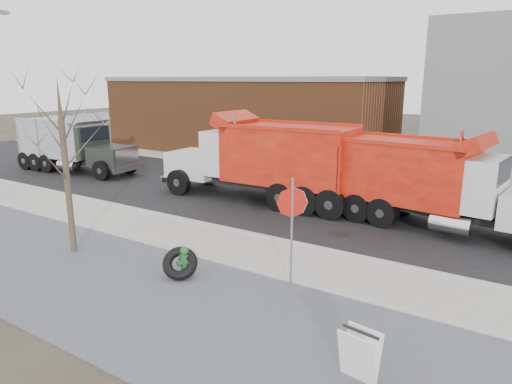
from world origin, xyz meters
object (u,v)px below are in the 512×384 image
Objects in this scene: fire_hydrant at (185,262)px; dump_truck_grey at (73,142)px; dump_truck_red_b at (265,158)px; truck_tire at (180,263)px; stop_sign at (292,214)px; dump_truck_red_a at (430,180)px; sandwich_board at (359,355)px.

fire_hydrant is 16.43m from dump_truck_grey.
dump_truck_red_b is (-2.27, 7.70, 1.51)m from fire_hydrant.
stop_sign is at bearing 23.12° from truck_tire.
truck_tire is 0.14× the size of dump_truck_red_a.
truck_tire is 0.43× the size of stop_sign.
fire_hydrant is at bearing 171.49° from sandwich_board.
stop_sign is 2.99× the size of sandwich_board.
dump_truck_red_a is at bearing -3.08° from dump_truck_grey.
dump_truck_red_a is at bearing 60.50° from stop_sign.
dump_truck_red_a reaches higher than stop_sign.
stop_sign is at bearing 124.49° from dump_truck_red_b.
dump_truck_grey reaches higher than sandwich_board.
stop_sign is 6.96m from dump_truck_red_a.
dump_truck_red_a is at bearing 74.05° from fire_hydrant.
dump_truck_grey is at bearing 152.90° from truck_tire.
sandwich_board is 0.13× the size of dump_truck_grey.
stop_sign is 0.32× the size of dump_truck_red_b.
dump_truck_red_b is at bearing -173.39° from dump_truck_red_a.
stop_sign is at bearing -98.33° from dump_truck_red_a.
dump_truck_grey is at bearing -172.30° from dump_truck_red_a.
truck_tire is at bearing 173.14° from sandwich_board.
dump_truck_grey is at bearing 167.56° from fire_hydrant.
stop_sign is 4.10m from sandwich_board.
fire_hydrant is 0.11× the size of dump_truck_grey.
dump_truck_grey reaches higher than truck_tire.
dump_truck_red_a reaches higher than dump_truck_grey.
sandwich_board is at bearing -28.34° from dump_truck_grey.
sandwich_board is at bearing -58.36° from stop_sign.
stop_sign is (2.67, 0.98, 1.53)m from fire_hydrant.
fire_hydrant is at bearing -30.77° from dump_truck_grey.
sandwich_board is (5.45, -1.68, 0.12)m from fire_hydrant.
truck_tire is at bearing -31.31° from dump_truck_grey.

